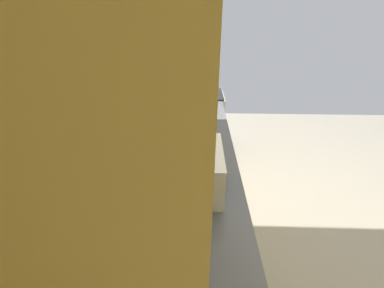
{
  "coord_description": "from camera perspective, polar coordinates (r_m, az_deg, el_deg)",
  "views": [
    {
      "loc": [
        -1.94,
        1.35,
        1.97
      ],
      "look_at": [
        -0.49,
        1.4,
        1.23
      ],
      "focal_mm": 23.38,
      "sensor_mm": 36.0,
      "label": 1
    }
  ],
  "objects": [
    {
      "name": "bowl",
      "position": [
        3.08,
        3.74,
        7.53
      ],
      "size": [
        0.2,
        0.2,
        0.06
      ],
      "color": "gold",
      "rests_on": "counter_run"
    },
    {
      "name": "counter_run",
      "position": [
        2.18,
        1.4,
        -16.76
      ],
      "size": [
        3.65,
        0.62,
        0.91
      ],
      "color": "#E5CC6D",
      "rests_on": "ground_plane"
    },
    {
      "name": "upper_cabinets",
      "position": [
        1.59,
        -3.47,
        21.95
      ],
      "size": [
        2.77,
        0.31,
        0.7
      ],
      "color": "#E2CB70"
    },
    {
      "name": "ground_plane",
      "position": [
        3.07,
        28.71,
        -16.94
      ],
      "size": [
        7.0,
        7.0,
        0.0
      ],
      "primitive_type": "plane",
      "color": "gray"
    },
    {
      "name": "microwave",
      "position": [
        1.7,
        0.96,
        -5.53
      ],
      "size": [
        0.54,
        0.36,
        0.28
      ],
      "color": "white",
      "rests_on": "counter_run"
    },
    {
      "name": "oven_range",
      "position": [
        4.01,
        2.2,
        5.08
      ],
      "size": [
        0.65,
        0.67,
        1.09
      ],
      "color": "#B7BABF",
      "rests_on": "ground_plane"
    },
    {
      "name": "wall_back",
      "position": [
        2.06,
        -8.36,
        10.2
      ],
      "size": [
        4.49,
        0.12,
        2.77
      ],
      "primitive_type": "cube",
      "color": "#E0C07E",
      "rests_on": "ground_plane"
    }
  ]
}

